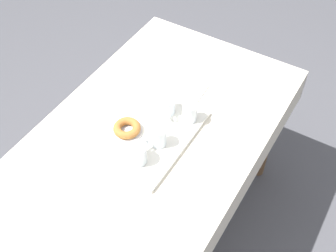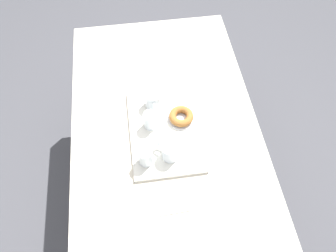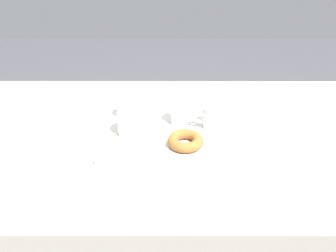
{
  "view_description": "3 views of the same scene",
  "coord_description": "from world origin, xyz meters",
  "px_view_note": "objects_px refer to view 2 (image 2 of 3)",
  "views": [
    {
      "loc": [
        -0.93,
        -0.66,
        2.11
      ],
      "look_at": [
        0.06,
        -0.07,
        0.81
      ],
      "focal_mm": 46.23,
      "sensor_mm": 36.0,
      "label": 1
    },
    {
      "loc": [
        0.77,
        -0.1,
        2.0
      ],
      "look_at": [
        0.03,
        0.01,
        0.83
      ],
      "focal_mm": 33.99,
      "sensor_mm": 36.0,
      "label": 2
    },
    {
      "loc": [
        0.03,
        1.16,
        1.53
      ],
      "look_at": [
        0.03,
        0.0,
        0.81
      ],
      "focal_mm": 45.2,
      "sensor_mm": 36.0,
      "label": 3
    }
  ],
  "objects_px": {
    "tea_mug_right": "(153,100)",
    "water_glass_near": "(150,121)",
    "paper_napkin": "(174,199)",
    "serving_tray": "(165,130)",
    "water_glass_far": "(146,157)",
    "donut_plate_left": "(181,119)",
    "sugar_donut_left": "(181,116)",
    "dining_table": "(166,139)",
    "tea_mug_left": "(170,151)"
  },
  "relations": [
    {
      "from": "serving_tray",
      "to": "donut_plate_left",
      "type": "xyz_separation_m",
      "value": [
        -0.04,
        0.08,
        0.01
      ]
    },
    {
      "from": "serving_tray",
      "to": "tea_mug_left",
      "type": "distance_m",
      "value": 0.14
    },
    {
      "from": "water_glass_near",
      "to": "donut_plate_left",
      "type": "bearing_deg",
      "value": 95.7
    },
    {
      "from": "tea_mug_left",
      "to": "water_glass_near",
      "type": "xyz_separation_m",
      "value": [
        -0.16,
        -0.07,
        -0.0
      ]
    },
    {
      "from": "water_glass_near",
      "to": "water_glass_far",
      "type": "relative_size",
      "value": 1.0
    },
    {
      "from": "tea_mug_right",
      "to": "sugar_donut_left",
      "type": "relative_size",
      "value": 1.02
    },
    {
      "from": "serving_tray",
      "to": "paper_napkin",
      "type": "xyz_separation_m",
      "value": [
        0.32,
        -0.0,
        -0.01
      ]
    },
    {
      "from": "dining_table",
      "to": "tea_mug_left",
      "type": "bearing_deg",
      "value": 0.2
    },
    {
      "from": "tea_mug_right",
      "to": "paper_napkin",
      "type": "height_order",
      "value": "tea_mug_right"
    },
    {
      "from": "water_glass_near",
      "to": "serving_tray",
      "type": "bearing_deg",
      "value": 63.91
    },
    {
      "from": "water_glass_near",
      "to": "paper_napkin",
      "type": "distance_m",
      "value": 0.36
    },
    {
      "from": "dining_table",
      "to": "water_glass_near",
      "type": "distance_m",
      "value": 0.17
    },
    {
      "from": "sugar_donut_left",
      "to": "serving_tray",
      "type": "bearing_deg",
      "value": -62.5
    },
    {
      "from": "tea_mug_left",
      "to": "water_glass_far",
      "type": "bearing_deg",
      "value": -83.39
    },
    {
      "from": "water_glass_far",
      "to": "paper_napkin",
      "type": "distance_m",
      "value": 0.21
    },
    {
      "from": "water_glass_near",
      "to": "sugar_donut_left",
      "type": "xyz_separation_m",
      "value": [
        -0.01,
        0.14,
        -0.01
      ]
    },
    {
      "from": "serving_tray",
      "to": "tea_mug_right",
      "type": "distance_m",
      "value": 0.15
    },
    {
      "from": "tea_mug_left",
      "to": "water_glass_far",
      "type": "height_order",
      "value": "water_glass_far"
    },
    {
      "from": "serving_tray",
      "to": "tea_mug_right",
      "type": "height_order",
      "value": "tea_mug_right"
    },
    {
      "from": "dining_table",
      "to": "serving_tray",
      "type": "relative_size",
      "value": 3.17
    },
    {
      "from": "dining_table",
      "to": "serving_tray",
      "type": "distance_m",
      "value": 0.11
    },
    {
      "from": "dining_table",
      "to": "donut_plate_left",
      "type": "distance_m",
      "value": 0.15
    },
    {
      "from": "serving_tray",
      "to": "paper_napkin",
      "type": "bearing_deg",
      "value": -0.79
    },
    {
      "from": "water_glass_far",
      "to": "paper_napkin",
      "type": "relative_size",
      "value": 0.64
    },
    {
      "from": "donut_plate_left",
      "to": "tea_mug_left",
      "type": "bearing_deg",
      "value": -22.85
    },
    {
      "from": "paper_napkin",
      "to": "water_glass_far",
      "type": "bearing_deg",
      "value": -151.89
    },
    {
      "from": "donut_plate_left",
      "to": "water_glass_far",
      "type": "bearing_deg",
      "value": -43.47
    },
    {
      "from": "dining_table",
      "to": "tea_mug_right",
      "type": "relative_size",
      "value": 13.01
    },
    {
      "from": "dining_table",
      "to": "water_glass_far",
      "type": "relative_size",
      "value": 17.36
    },
    {
      "from": "water_glass_far",
      "to": "water_glass_near",
      "type": "bearing_deg",
      "value": 167.55
    },
    {
      "from": "serving_tray",
      "to": "water_glass_far",
      "type": "height_order",
      "value": "water_glass_far"
    },
    {
      "from": "dining_table",
      "to": "donut_plate_left",
      "type": "bearing_deg",
      "value": 109.19
    },
    {
      "from": "dining_table",
      "to": "tea_mug_left",
      "type": "relative_size",
      "value": 15.25
    },
    {
      "from": "dining_table",
      "to": "water_glass_far",
      "type": "xyz_separation_m",
      "value": [
        0.16,
        -0.11,
        0.16
      ]
    },
    {
      "from": "serving_tray",
      "to": "tea_mug_left",
      "type": "relative_size",
      "value": 4.81
    },
    {
      "from": "tea_mug_right",
      "to": "sugar_donut_left",
      "type": "xyz_separation_m",
      "value": [
        0.1,
        0.12,
        -0.01
      ]
    },
    {
      "from": "tea_mug_right",
      "to": "water_glass_near",
      "type": "height_order",
      "value": "water_glass_near"
    },
    {
      "from": "dining_table",
      "to": "serving_tray",
      "type": "height_order",
      "value": "serving_tray"
    },
    {
      "from": "dining_table",
      "to": "water_glass_far",
      "type": "distance_m",
      "value": 0.25
    },
    {
      "from": "tea_mug_left",
      "to": "paper_napkin",
      "type": "relative_size",
      "value": 0.72
    },
    {
      "from": "paper_napkin",
      "to": "sugar_donut_left",
      "type": "bearing_deg",
      "value": 166.59
    },
    {
      "from": "tea_mug_left",
      "to": "dining_table",
      "type": "bearing_deg",
      "value": -179.8
    },
    {
      "from": "serving_tray",
      "to": "sugar_donut_left",
      "type": "distance_m",
      "value": 0.1
    },
    {
      "from": "dining_table",
      "to": "water_glass_near",
      "type": "xyz_separation_m",
      "value": [
        -0.01,
        -0.07,
        0.16
      ]
    },
    {
      "from": "donut_plate_left",
      "to": "sugar_donut_left",
      "type": "xyz_separation_m",
      "value": [
        0.0,
        0.0,
        0.02
      ]
    },
    {
      "from": "tea_mug_right",
      "to": "donut_plate_left",
      "type": "distance_m",
      "value": 0.16
    },
    {
      "from": "tea_mug_left",
      "to": "paper_napkin",
      "type": "distance_m",
      "value": 0.2
    },
    {
      "from": "water_glass_far",
      "to": "tea_mug_left",
      "type": "bearing_deg",
      "value": 96.61
    },
    {
      "from": "water_glass_near",
      "to": "sugar_donut_left",
      "type": "distance_m",
      "value": 0.14
    },
    {
      "from": "dining_table",
      "to": "paper_napkin",
      "type": "xyz_separation_m",
      "value": [
        0.34,
        -0.01,
        0.11
      ]
    }
  ]
}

